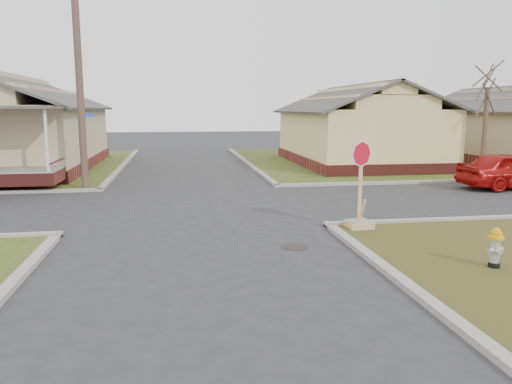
{
  "coord_description": "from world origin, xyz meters",
  "views": [
    {
      "loc": [
        -0.51,
        -11.72,
        3.26
      ],
      "look_at": [
        1.5,
        1.0,
        1.1
      ],
      "focal_mm": 35.0,
      "sensor_mm": 36.0,
      "label": 1
    }
  ],
  "objects": [
    {
      "name": "fire_hydrant",
      "position": [
        5.85,
        -2.78,
        0.51
      ],
      "size": [
        0.31,
        0.31,
        0.84
      ],
      "rotation": [
        0.0,
        0.0,
        0.24
      ],
      "color": "black",
      "rests_on": "ground"
    },
    {
      "name": "side_house_yellow",
      "position": [
        10.0,
        16.5,
        2.19
      ],
      "size": [
        7.6,
        11.6,
        4.7
      ],
      "color": "maroon",
      "rests_on": "ground"
    },
    {
      "name": "red_sedan",
      "position": [
        13.06,
        6.72,
        0.76
      ],
      "size": [
        4.53,
        2.05,
        1.51
      ],
      "primitive_type": "imported",
      "rotation": [
        0.0,
        0.0,
        1.63
      ],
      "color": "#A80D0C",
      "rests_on": "ground"
    },
    {
      "name": "curbs",
      "position": [
        0.0,
        5.0,
        0.0
      ],
      "size": [
        80.0,
        40.0,
        0.12
      ],
      "primitive_type": null,
      "color": "gray",
      "rests_on": "ground"
    },
    {
      "name": "ground",
      "position": [
        0.0,
        0.0,
        0.0
      ],
      "size": [
        120.0,
        120.0,
        0.0
      ],
      "primitive_type": "plane",
      "color": "#29292B",
      "rests_on": "ground"
    },
    {
      "name": "stop_sign",
      "position": [
        4.34,
        0.96,
        0.56
      ],
      "size": [
        0.68,
        0.66,
        2.38
      ],
      "rotation": [
        0.0,
        0.0,
        0.04
      ],
      "color": "tan",
      "rests_on": "ground"
    },
    {
      "name": "tree_mid_right",
      "position": [
        14.0,
        10.2,
        2.15
      ],
      "size": [
        0.22,
        0.22,
        4.2
      ],
      "primitive_type": "cylinder",
      "color": "#422E26",
      "rests_on": "verge_far_right"
    },
    {
      "name": "side_house_tan",
      "position": [
        20.0,
        16.5,
        2.19
      ],
      "size": [
        7.6,
        11.6,
        4.7
      ],
      "color": "maroon",
      "rests_on": "ground"
    },
    {
      "name": "utility_pole",
      "position": [
        -4.2,
        8.9,
        4.66
      ],
      "size": [
        1.8,
        0.28,
        9.0
      ],
      "color": "#422E26",
      "rests_on": "ground"
    },
    {
      "name": "manhole",
      "position": [
        2.2,
        -0.5,
        0.01
      ],
      "size": [
        0.64,
        0.64,
        0.01
      ],
      "primitive_type": "cylinder",
      "color": "black",
      "rests_on": "ground"
    }
  ]
}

